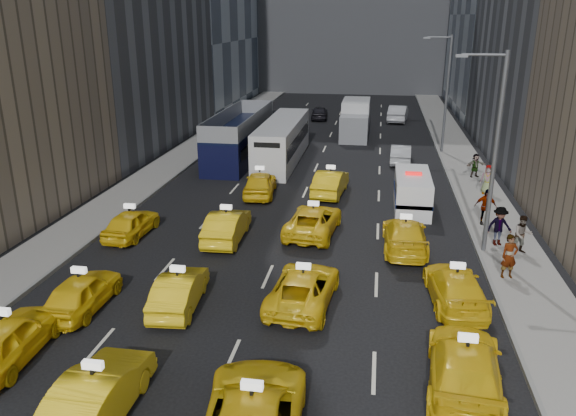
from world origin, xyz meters
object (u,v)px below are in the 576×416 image
at_px(city_bus, 282,141).
at_px(nypd_van, 412,192).
at_px(pedestrian_0, 509,256).
at_px(box_truck, 355,120).
at_px(double_decker, 240,136).

bearing_deg(city_bus, nypd_van, -42.41).
height_order(city_bus, pedestrian_0, city_bus).
bearing_deg(nypd_van, pedestrian_0, -73.32).
height_order(city_bus, box_truck, box_truck).
bearing_deg(box_truck, nypd_van, -85.32).
bearing_deg(box_truck, city_bus, -124.00).
xyz_separation_m(city_bus, pedestrian_0, (12.48, -18.30, -0.42)).
xyz_separation_m(nypd_van, double_decker, (-12.32, 9.91, 0.79)).
distance_m(double_decker, city_bus, 3.31).
height_order(double_decker, box_truck, double_decker).
relative_size(nypd_van, box_truck, 0.71).
bearing_deg(city_bus, box_truck, 67.69).
height_order(nypd_van, double_decker, double_decker).
bearing_deg(box_truck, double_decker, -138.17).
height_order(double_decker, pedestrian_0, double_decker).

